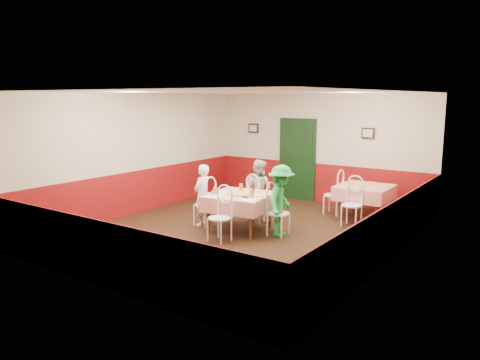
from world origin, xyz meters
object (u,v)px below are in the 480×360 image
Objects in this scene: chair_near at (219,218)px; pizza at (240,194)px; wallet at (246,197)px; chair_far at (258,201)px; glass_b at (252,194)px; chair_left at (205,205)px; beer_bottle at (253,186)px; glass_c at (241,187)px; second_table at (364,202)px; chair_second_a at (333,195)px; chair_second_b at (352,205)px; diner_left at (202,195)px; diner_far at (259,190)px; chair_right at (278,213)px; main_table at (240,212)px; diner_right at (281,201)px; glass_a at (215,191)px.

pizza is at bearing 98.47° from chair_near.
pizza is 0.36m from wallet.
glass_b reaches higher than chair_far.
chair_near is at bearing 56.49° from chair_left.
glass_b is 0.75× the size of beer_bottle.
glass_c is at bearing 120.85° from pizza.
chair_far is 1.70m from chair_near.
second_table is 0.75m from chair_second_a.
diner_left is at bearing -147.22° from chair_second_b.
diner_far is at bearing 110.56° from beer_bottle.
second_table is 1.24× the size of chair_right.
pizza is at bearing -59.15° from glass_c.
chair_second_a is (-0.75, 0.00, 0.08)m from second_table.
beer_bottle is at bearing 122.89° from chair_left.
second_table is 1.24× the size of chair_second_b.
chair_right is 0.69× the size of diner_left.
chair_left reaches higher than main_table.
glass_c is 0.84m from diner_left.
wallet is (-0.08, -0.10, -0.07)m from glass_b.
chair_far is at bearing -36.81° from chair_second_a.
main_table is 2.60× the size of pizza.
diner_left reaches higher than chair_left.
diner_left reaches higher than wallet.
diner_right reaches higher than chair_second_a.
chair_far is at bearing -141.06° from second_table.
chair_far is 1.00× the size of chair_second_a.
chair_second_a and chair_second_b have the same top height.
beer_bottle reaches higher than chair_right.
diner_right is (1.78, 0.24, 0.06)m from diner_left.
chair_left is at bearing 59.46° from diner_far.
glass_a reaches higher than chair_near.
diner_right is (-0.12, -2.24, 0.26)m from chair_second_a.
chair_near is at bearing -15.94° from chair_second_a.
glass_c is (-0.23, 0.39, 0.05)m from pizza.
beer_bottle is at bearing 102.98° from wallet.
chair_left is at bearing -143.25° from glass_c.
chair_far reaches higher than main_table.
chair_left is 0.64× the size of diner_right.
wallet is (0.20, 0.60, 0.32)m from chair_near.
chair_near is 1.00× the size of chair_second_b.
diner_right is at bearing -3.28° from chair_second_a.
glass_b is at bearing -59.44° from beer_bottle.
chair_second_a is (0.90, 3.20, 0.00)m from chair_near.
beer_bottle is 0.69m from wallet.
glass_b is 0.78m from glass_c.
chair_right is 0.92m from beer_bottle.
glass_c is (-1.98, -2.00, 0.46)m from second_table.
second_table is 0.82× the size of diner_far.
chair_left is 0.87m from glass_c.
diner_far is (-0.23, 1.73, 0.23)m from chair_near.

